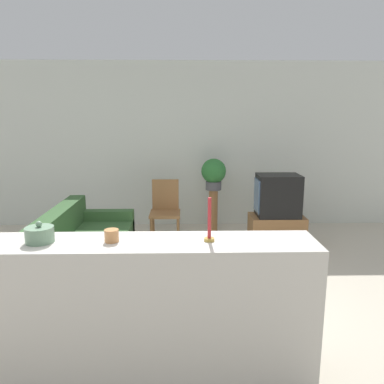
% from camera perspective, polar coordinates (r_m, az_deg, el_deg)
% --- Properties ---
extents(ground_plane, '(14.00, 14.00, 0.00)m').
position_cam_1_polar(ground_plane, '(3.40, -9.24, -21.45)').
color(ground_plane, beige).
extents(wall_back, '(9.00, 0.06, 2.70)m').
position_cam_1_polar(wall_back, '(6.28, -5.37, 7.07)').
color(wall_back, silver).
rests_on(wall_back, ground_plane).
extents(couch, '(0.85, 1.65, 0.78)m').
position_cam_1_polar(couch, '(4.59, -15.89, -8.71)').
color(couch, '#33562D').
rests_on(couch, ground_plane).
extents(tv_stand, '(0.76, 0.46, 0.44)m').
position_cam_1_polar(tv_stand, '(5.52, 12.74, -5.76)').
color(tv_stand, olive).
rests_on(tv_stand, ground_plane).
extents(television, '(0.60, 0.43, 0.59)m').
position_cam_1_polar(television, '(5.39, 12.92, -0.50)').
color(television, black).
rests_on(television, tv_stand).
extents(wooden_chair, '(0.44, 0.44, 0.91)m').
position_cam_1_polar(wooden_chair, '(5.54, -4.10, -2.44)').
color(wooden_chair, olive).
rests_on(wooden_chair, ground_plane).
extents(plant_stand, '(0.14, 0.14, 0.71)m').
position_cam_1_polar(plant_stand, '(5.92, 3.25, -2.99)').
color(plant_stand, olive).
rests_on(plant_stand, ground_plane).
extents(potted_plant, '(0.38, 0.38, 0.49)m').
position_cam_1_polar(potted_plant, '(5.79, 3.32, 2.94)').
color(potted_plant, '#4C4C51').
rests_on(potted_plant, plant_stand).
extents(foreground_counter, '(2.68, 0.44, 1.02)m').
position_cam_1_polar(foreground_counter, '(2.77, -10.87, -17.45)').
color(foreground_counter, beige).
rests_on(foreground_counter, ground_plane).
extents(decorative_bowl, '(0.19, 0.19, 0.15)m').
position_cam_1_polar(decorative_bowl, '(2.68, -22.20, -6.01)').
color(decorative_bowl, gray).
rests_on(decorative_bowl, foreground_counter).
extents(candle_jar, '(0.10, 0.10, 0.08)m').
position_cam_1_polar(candle_jar, '(2.56, -12.15, -6.52)').
color(candle_jar, '#C6844C').
rests_on(candle_jar, foreground_counter).
extents(candlestick, '(0.07, 0.07, 0.30)m').
position_cam_1_polar(candlestick, '(2.50, 2.66, -5.24)').
color(candlestick, '#B7933D').
rests_on(candlestick, foreground_counter).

